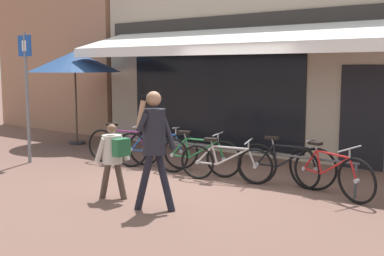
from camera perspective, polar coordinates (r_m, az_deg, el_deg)
ground_plane at (r=8.61m, az=-0.05°, el=-6.53°), size 160.00×160.00×0.00m
shop_front at (r=12.57m, az=9.98°, el=8.51°), size 8.97×4.70×4.72m
neighbour_building at (r=17.60m, az=-11.45°, el=7.68°), size 5.46×4.00×4.50m
bike_rack_rail at (r=9.08m, az=3.05°, el=-2.64°), size 5.31×0.04×0.57m
bicycle_purple at (r=10.31m, az=-8.19°, el=-2.12°), size 1.68×0.60×0.87m
bicycle_blue at (r=9.86m, az=-4.34°, el=-2.53°), size 1.65×0.89×0.87m
bicycle_green at (r=9.17m, az=0.60°, el=-3.29°), size 1.73×0.57×0.84m
bicycle_silver at (r=8.64m, az=3.97°, el=-4.10°), size 1.68×0.62×0.79m
bicycle_black at (r=8.41m, az=11.01°, el=-4.31°), size 1.72×0.58×0.87m
bicycle_red at (r=7.97m, az=15.89°, el=-5.10°), size 1.71×0.80×0.87m
pedestrian_adult at (r=6.82m, az=-4.53°, el=-1.08°), size 0.57×0.57×1.73m
pedestrian_child at (r=7.55m, az=-9.29°, el=-2.95°), size 0.53×0.47×1.19m
parking_sign at (r=10.84m, az=-19.01°, el=4.88°), size 0.44×0.07×2.78m
cafe_parasol at (r=13.19m, az=-13.72°, el=7.61°), size 2.46×2.46×2.48m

